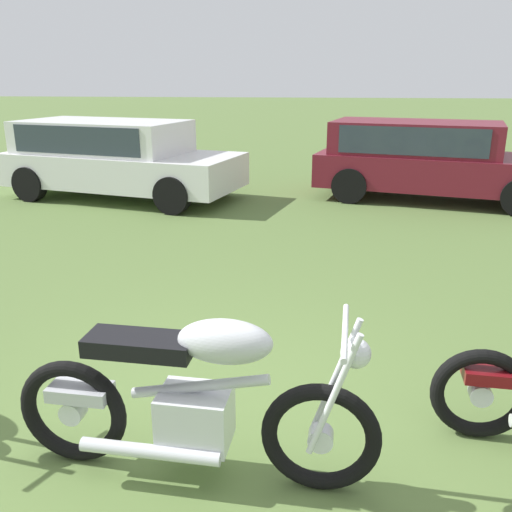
{
  "coord_description": "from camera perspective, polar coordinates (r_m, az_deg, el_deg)",
  "views": [
    {
      "loc": [
        0.69,
        -2.91,
        2.21
      ],
      "look_at": [
        0.14,
        1.93,
        0.62
      ],
      "focal_mm": 38.69,
      "sensor_mm": 36.0,
      "label": 1
    }
  ],
  "objects": [
    {
      "name": "car_white",
      "position": [
        10.87,
        -14.53,
        10.25
      ],
      "size": [
        4.68,
        2.81,
        1.43
      ],
      "rotation": [
        0.0,
        0.0,
        -0.24
      ],
      "color": "silver",
      "rests_on": "ground"
    },
    {
      "name": "car_burgundy",
      "position": [
        10.8,
        17.11,
        9.98
      ],
      "size": [
        4.54,
        2.71,
        1.43
      ],
      "rotation": [
        0.0,
        0.0,
        -0.24
      ],
      "color": "maroon",
      "rests_on": "ground"
    },
    {
      "name": "ground_plane",
      "position": [
        3.72,
        -5.8,
        -18.47
      ],
      "size": [
        120.0,
        120.0,
        0.0
      ],
      "primitive_type": "plane",
      "color": "#567038"
    },
    {
      "name": "motorcycle_silver",
      "position": [
        3.19,
        -6.3,
        -14.58
      ],
      "size": [
        2.12,
        0.64,
        1.02
      ],
      "rotation": [
        0.0,
        0.0,
        -0.06
      ],
      "color": "black",
      "rests_on": "ground"
    }
  ]
}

